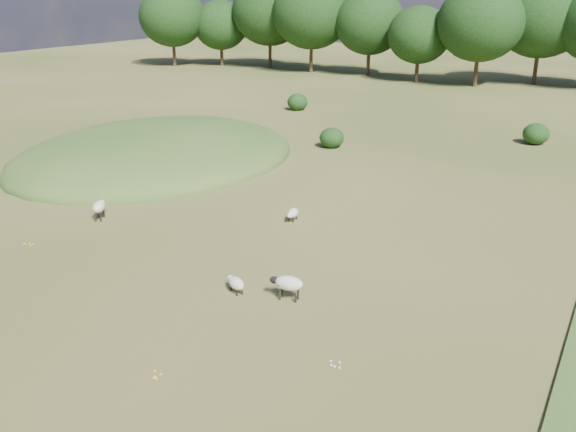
# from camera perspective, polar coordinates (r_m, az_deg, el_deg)

# --- Properties ---
(ground) EXTENTS (160.00, 160.00, 0.00)m
(ground) POSITION_cam_1_polar(r_m,az_deg,el_deg) (42.29, 8.27, 5.54)
(ground) COLOR #3B4C17
(ground) RESTS_ON ground
(mound) EXTENTS (16.00, 20.00, 4.00)m
(mound) POSITION_cam_1_polar(r_m,az_deg,el_deg) (41.60, -11.59, 5.10)
(mound) COLOR #33561E
(mound) RESTS_ON ground
(treeline) EXTENTS (96.28, 14.66, 11.70)m
(treeline) POSITION_cam_1_polar(r_m,az_deg,el_deg) (75.55, 17.97, 16.01)
(treeline) COLOR black
(treeline) RESTS_ON ground
(shrubs) EXTENTS (22.21, 12.88, 1.46)m
(shrubs) POSITION_cam_1_polar(r_m,az_deg,el_deg) (49.03, 8.49, 8.32)
(shrubs) COLOR black
(shrubs) RESTS_ON ground
(sheep_0) EXTENTS (0.54, 1.02, 0.58)m
(sheep_0) POSITION_cam_1_polar(r_m,az_deg,el_deg) (29.49, 0.42, 0.24)
(sheep_0) COLOR beige
(sheep_0) RESTS_ON ground
(sheep_2) EXTENTS (1.25, 0.67, 0.88)m
(sheep_2) POSITION_cam_1_polar(r_m,az_deg,el_deg) (22.06, -0.01, -6.00)
(sheep_2) COLOR beige
(sheep_2) RESTS_ON ground
(sheep_4) EXTENTS (1.01, 0.77, 0.57)m
(sheep_4) POSITION_cam_1_polar(r_m,az_deg,el_deg) (22.73, -4.66, -5.96)
(sheep_4) COLOR beige
(sheep_4) RESTS_ON ground
(sheep_5) EXTENTS (0.95, 1.23, 0.87)m
(sheep_5) POSITION_cam_1_polar(r_m,az_deg,el_deg) (30.87, -16.45, 0.79)
(sheep_5) COLOR beige
(sheep_5) RESTS_ON ground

